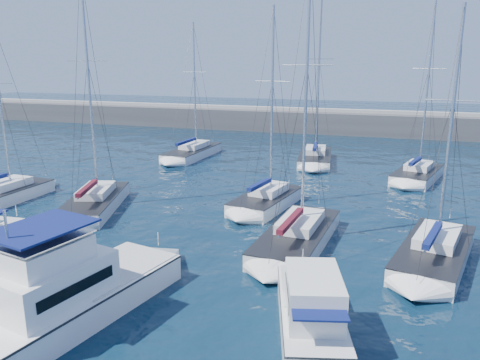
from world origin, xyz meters
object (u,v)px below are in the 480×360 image
(sailboat_mid_b, at_px, (95,202))
(sailboat_mid_c, at_px, (267,200))
(motor_yacht_stbd_outer, at_px, (311,313))
(sailboat_back_a, at_px, (193,152))
(sailboat_back_b, at_px, (315,157))
(sailboat_mid_e, at_px, (435,253))
(sailboat_mid_a, at_px, (4,194))
(sailboat_back_c, at_px, (417,174))
(sailboat_mid_d, at_px, (297,236))
(motor_yacht_stbd_inner, at_px, (68,293))

(sailboat_mid_b, relative_size, sailboat_mid_c, 1.16)
(motor_yacht_stbd_outer, relative_size, sailboat_back_a, 0.49)
(sailboat_back_a, relative_size, sailboat_back_b, 0.87)
(sailboat_mid_e, xyz_separation_m, sailboat_back_b, (-9.97, 22.63, 0.04))
(sailboat_mid_b, height_order, sailboat_back_a, sailboat_mid_b)
(sailboat_mid_a, xyz_separation_m, sailboat_mid_c, (19.13, 4.67, 0.01))
(motor_yacht_stbd_outer, distance_m, sailboat_back_c, 27.30)
(sailboat_back_b, bearing_deg, sailboat_mid_e, -73.10)
(sailboat_mid_e, bearing_deg, sailboat_mid_c, 162.71)
(sailboat_mid_d, xyz_separation_m, sailboat_mid_e, (7.30, -0.04, -0.02))
(sailboat_back_b, height_order, sailboat_back_c, sailboat_back_b)
(sailboat_mid_a, height_order, sailboat_back_b, sailboat_back_b)
(sailboat_back_b, distance_m, sailboat_back_c, 10.78)
(sailboat_mid_c, bearing_deg, sailboat_mid_d, -50.43)
(motor_yacht_stbd_inner, height_order, sailboat_mid_a, sailboat_mid_a)
(sailboat_mid_e, bearing_deg, sailboat_mid_a, -170.02)
(motor_yacht_stbd_inner, relative_size, sailboat_mid_c, 0.71)
(sailboat_back_a, xyz_separation_m, sailboat_back_c, (22.99, -3.34, 0.03))
(sailboat_mid_b, bearing_deg, sailboat_back_b, 40.62)
(motor_yacht_stbd_inner, relative_size, sailboat_back_a, 0.69)
(motor_yacht_stbd_outer, relative_size, sailboat_mid_d, 0.44)
(sailboat_mid_a, height_order, sailboat_back_a, sailboat_back_a)
(sailboat_mid_b, xyz_separation_m, sailboat_back_a, (-0.94, 19.29, -0.03))
(motor_yacht_stbd_inner, height_order, sailboat_mid_b, sailboat_mid_b)
(sailboat_mid_d, bearing_deg, sailboat_back_b, 101.04)
(sailboat_back_c, bearing_deg, sailboat_mid_b, -128.96)
(sailboat_back_a, bearing_deg, motor_yacht_stbd_inner, -72.08)
(sailboat_mid_b, bearing_deg, motor_yacht_stbd_outer, -50.81)
(sailboat_mid_c, distance_m, sailboat_back_b, 16.28)
(motor_yacht_stbd_inner, height_order, sailboat_mid_c, sailboat_mid_c)
(sailboat_back_b, bearing_deg, sailboat_mid_a, -140.55)
(sailboat_mid_a, distance_m, sailboat_back_c, 33.93)
(sailboat_mid_b, bearing_deg, sailboat_mid_d, -26.30)
(sailboat_mid_d, xyz_separation_m, sailboat_back_c, (7.09, 18.01, 0.02))
(motor_yacht_stbd_outer, distance_m, sailboat_mid_a, 27.07)
(sailboat_mid_c, distance_m, sailboat_mid_e, 12.56)
(sailboat_mid_a, relative_size, sailboat_mid_b, 0.84)
(sailboat_mid_b, distance_m, sailboat_mid_e, 22.36)
(motor_yacht_stbd_outer, bearing_deg, sailboat_mid_a, 141.67)
(sailboat_mid_e, bearing_deg, sailboat_back_b, 127.01)
(sailboat_back_a, bearing_deg, sailboat_mid_b, -84.38)
(sailboat_mid_c, height_order, sailboat_back_a, sailboat_back_a)
(sailboat_mid_c, relative_size, sailboat_back_c, 0.92)
(sailboat_mid_d, bearing_deg, sailboat_back_a, 130.98)
(sailboat_mid_c, bearing_deg, sailboat_mid_e, -20.01)
(motor_yacht_stbd_inner, bearing_deg, sailboat_back_b, 93.88)
(motor_yacht_stbd_inner, bearing_deg, sailboat_mid_e, 47.97)
(motor_yacht_stbd_outer, height_order, sailboat_mid_b, sailboat_mid_b)
(sailboat_mid_a, xyz_separation_m, sailboat_mid_b, (7.69, 0.40, 0.02))
(sailboat_back_b, relative_size, sailboat_back_c, 1.09)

